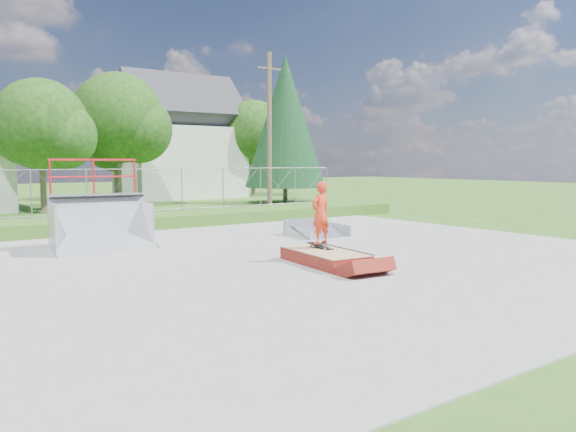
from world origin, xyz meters
name	(u,v)px	position (x,y,z in m)	size (l,w,h in m)	color
ground	(284,262)	(0.00, 0.00, 0.00)	(120.00, 120.00, 0.00)	#2C5C1A
concrete_pad	(284,261)	(0.00, 0.00, 0.02)	(20.00, 16.00, 0.04)	gray
grass_berm	(147,221)	(0.00, 9.50, 0.25)	(24.00, 3.00, 0.50)	#2C5C1A
grind_box	(325,258)	(0.57, -0.95, 0.18)	(1.42, 2.57, 0.37)	maroon
quarter_pipe	(101,205)	(-3.28, 4.54, 1.33)	(2.66, 2.25, 2.66)	#B0B2B9
flat_bank_ramp	(317,229)	(3.76, 3.37, 0.26)	(1.68, 1.80, 0.52)	#B0B2B9
skateboard	(320,246)	(0.71, -0.61, 0.41)	(0.22, 0.80, 0.02)	black
skater	(321,216)	(0.71, -0.61, 1.21)	(0.58, 0.38, 1.59)	red
chain_link_fence	(137,191)	(0.00, 10.50, 1.40)	(20.00, 0.06, 1.80)	gray
gable_house	(180,144)	(9.00, 26.00, 3.84)	(8.40, 6.08, 8.94)	beige
utility_pole	(269,133)	(7.50, 12.00, 4.00)	(0.24, 0.24, 8.00)	brown
tree_left_near	(47,128)	(-1.75, 17.83, 4.24)	(4.76, 4.48, 6.65)	brown
tree_center	(124,121)	(2.78, 19.81, 4.85)	(5.44, 5.12, 7.60)	brown
tree_right_far	(257,135)	(14.27, 23.82, 4.54)	(5.10, 4.80, 7.12)	brown
tree_back_mid	(119,147)	(5.21, 27.86, 3.63)	(4.08, 3.84, 5.70)	brown
conifer_tree	(285,122)	(12.00, 17.00, 5.05)	(5.04, 5.04, 9.10)	brown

